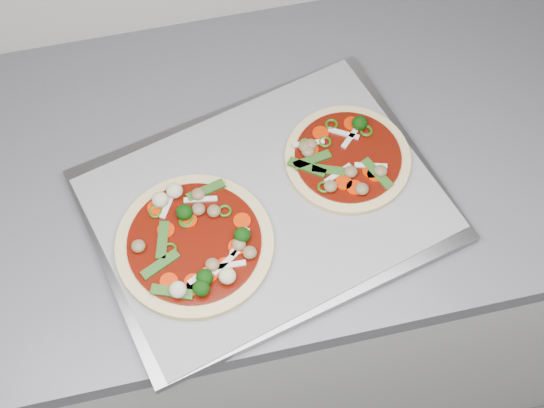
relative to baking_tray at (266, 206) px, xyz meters
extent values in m
cube|color=silver|center=(-0.50, 0.08, -0.48)|extent=(3.60, 0.60, 0.86)
cube|color=gray|center=(0.00, 0.00, 0.00)|extent=(0.57, 0.48, 0.02)
cube|color=#929297|center=(0.00, 0.00, 0.01)|extent=(0.56, 0.47, 0.00)
cylinder|color=#EFD186|center=(-0.11, -0.05, 0.02)|extent=(0.30, 0.30, 0.01)
cylinder|color=#5E1304|center=(-0.11, -0.05, 0.02)|extent=(0.25, 0.25, 0.00)
torus|color=#274C0B|center=(-0.12, -0.01, 0.03)|extent=(0.02, 0.02, 0.00)
ellipsoid|color=beige|center=(-0.15, 0.02, 0.04)|extent=(0.03, 0.03, 0.02)
cylinder|color=#E63100|center=(-0.16, 0.02, 0.03)|extent=(0.04, 0.04, 0.00)
ellipsoid|color=olive|center=(-0.10, 0.00, 0.03)|extent=(0.03, 0.03, 0.01)
torus|color=#274C0B|center=(-0.06, -0.01, 0.03)|extent=(0.03, 0.03, 0.00)
cylinder|color=#E63100|center=(-0.12, -0.12, 0.03)|extent=(0.03, 0.03, 0.00)
cylinder|color=#E63100|center=(-0.15, -0.02, 0.03)|extent=(0.03, 0.03, 0.00)
cylinder|color=#E63100|center=(-0.04, -0.03, 0.03)|extent=(0.04, 0.04, 0.00)
ellipsoid|color=#0D380A|center=(-0.11, -0.11, 0.04)|extent=(0.03, 0.03, 0.02)
ellipsoid|color=olive|center=(-0.05, -0.07, 0.03)|extent=(0.03, 0.03, 0.01)
cylinder|color=#E63100|center=(-0.12, -0.01, 0.03)|extent=(0.03, 0.03, 0.00)
torus|color=#274C0B|center=(-0.15, -0.11, 0.03)|extent=(0.03, 0.03, 0.00)
cube|color=#346020|center=(-0.16, -0.07, 0.03)|extent=(0.06, 0.04, 0.00)
ellipsoid|color=olive|center=(-0.10, 0.02, 0.03)|extent=(0.03, 0.03, 0.01)
cylinder|color=#E63100|center=(-0.16, -0.10, 0.03)|extent=(0.03, 0.03, 0.00)
cube|color=silver|center=(-0.11, -0.10, 0.03)|extent=(0.05, 0.03, 0.00)
cube|color=silver|center=(-0.09, 0.02, 0.03)|extent=(0.05, 0.02, 0.00)
torus|color=#274C0B|center=(-0.16, 0.01, 0.03)|extent=(0.02, 0.02, 0.00)
ellipsoid|color=#0D380A|center=(-0.12, -0.12, 0.04)|extent=(0.03, 0.03, 0.02)
cylinder|color=#E63100|center=(-0.08, -0.09, 0.03)|extent=(0.03, 0.03, 0.00)
cube|color=#346020|center=(-0.16, -0.12, 0.03)|extent=(0.06, 0.03, 0.00)
ellipsoid|color=beige|center=(-0.13, 0.03, 0.04)|extent=(0.03, 0.03, 0.02)
cube|color=silver|center=(-0.05, -0.06, 0.03)|extent=(0.04, 0.04, 0.00)
cube|color=silver|center=(-0.08, -0.09, 0.03)|extent=(0.04, 0.03, 0.00)
ellipsoid|color=beige|center=(-0.08, -0.11, 0.04)|extent=(0.03, 0.03, 0.02)
ellipsoid|color=olive|center=(-0.10, -0.09, 0.03)|extent=(0.03, 0.03, 0.01)
ellipsoid|color=#0D380A|center=(-0.05, -0.06, 0.04)|extent=(0.03, 0.03, 0.02)
ellipsoid|color=beige|center=(-0.15, -0.12, 0.04)|extent=(0.03, 0.03, 0.02)
ellipsoid|color=olive|center=(-0.19, -0.04, 0.03)|extent=(0.03, 0.03, 0.01)
cube|color=#346020|center=(-0.16, -0.04, 0.03)|extent=(0.03, 0.06, 0.00)
cube|color=silver|center=(-0.07, -0.09, 0.03)|extent=(0.05, 0.01, 0.00)
cube|color=silver|center=(-0.14, 0.02, 0.03)|extent=(0.03, 0.05, 0.00)
ellipsoid|color=olive|center=(-0.08, -0.01, 0.03)|extent=(0.03, 0.03, 0.01)
cylinder|color=#E63100|center=(-0.06, -0.07, 0.03)|extent=(0.03, 0.03, 0.00)
cube|color=#346020|center=(-0.08, 0.03, 0.03)|extent=(0.06, 0.03, 0.00)
cylinder|color=#E63100|center=(-0.10, -0.10, 0.03)|extent=(0.03, 0.03, 0.00)
cylinder|color=#E63100|center=(-0.13, -0.11, 0.03)|extent=(0.04, 0.04, 0.00)
torus|color=#274C0B|center=(-0.15, -0.05, 0.03)|extent=(0.03, 0.03, 0.00)
ellipsoid|color=olive|center=(-0.04, -0.08, 0.03)|extent=(0.03, 0.03, 0.01)
torus|color=#274C0B|center=(-0.12, -0.01, 0.03)|extent=(0.03, 0.03, 0.00)
ellipsoid|color=#0D380A|center=(-0.12, 0.00, 0.04)|extent=(0.03, 0.03, 0.02)
cylinder|color=#EFD186|center=(0.14, 0.04, 0.02)|extent=(0.24, 0.24, 0.01)
cylinder|color=#5E1304|center=(0.14, 0.04, 0.02)|extent=(0.20, 0.20, 0.00)
ellipsoid|color=olive|center=(0.08, 0.07, 0.03)|extent=(0.03, 0.03, 0.01)
cylinder|color=#E63100|center=(0.16, 0.10, 0.03)|extent=(0.04, 0.04, 0.00)
torus|color=#274C0B|center=(0.08, 0.08, 0.03)|extent=(0.03, 0.03, 0.00)
cylinder|color=#E63100|center=(0.13, -0.01, 0.03)|extent=(0.03, 0.03, 0.00)
ellipsoid|color=olive|center=(0.13, 0.01, 0.03)|extent=(0.03, 0.03, 0.01)
cube|color=#346020|center=(0.17, 0.00, 0.03)|extent=(0.04, 0.06, 0.00)
torus|color=#274C0B|center=(0.17, 0.08, 0.03)|extent=(0.02, 0.02, 0.00)
ellipsoid|color=olive|center=(0.17, 0.00, 0.03)|extent=(0.03, 0.03, 0.01)
cylinder|color=#E63100|center=(0.08, 0.07, 0.03)|extent=(0.03, 0.03, 0.00)
cylinder|color=#E63100|center=(0.16, 0.00, 0.03)|extent=(0.04, 0.04, 0.00)
ellipsoid|color=olive|center=(0.08, 0.06, 0.03)|extent=(0.03, 0.03, 0.01)
cube|color=silver|center=(0.14, 0.08, 0.03)|extent=(0.05, 0.03, 0.00)
cube|color=silver|center=(0.15, 0.07, 0.03)|extent=(0.04, 0.04, 0.00)
torus|color=#274C0B|center=(0.11, 0.07, 0.03)|extent=(0.02, 0.02, 0.00)
torus|color=#274C0B|center=(0.17, 0.08, 0.03)|extent=(0.03, 0.03, 0.00)
cylinder|color=#E63100|center=(0.16, 0.01, 0.03)|extent=(0.03, 0.03, 0.00)
cube|color=silver|center=(0.11, 0.02, 0.03)|extent=(0.05, 0.03, 0.00)
ellipsoid|color=olive|center=(0.08, 0.07, 0.03)|extent=(0.03, 0.03, 0.01)
cylinder|color=#E63100|center=(0.17, 0.01, 0.03)|extent=(0.03, 0.03, 0.00)
cube|color=#346020|center=(0.10, 0.02, 0.03)|extent=(0.06, 0.03, 0.00)
ellipsoid|color=#0D380A|center=(0.17, 0.09, 0.03)|extent=(0.03, 0.03, 0.02)
ellipsoid|color=olive|center=(0.14, -0.02, 0.03)|extent=(0.03, 0.03, 0.01)
cube|color=silver|center=(0.16, 0.02, 0.03)|extent=(0.05, 0.02, 0.00)
cylinder|color=#E63100|center=(0.12, 0.00, 0.03)|extent=(0.03, 0.03, 0.00)
cube|color=#346020|center=(0.07, 0.04, 0.03)|extent=(0.05, 0.05, 0.00)
torus|color=#274C0B|center=(0.09, 0.00, 0.03)|extent=(0.03, 0.03, 0.00)
cube|color=silver|center=(0.08, 0.08, 0.03)|extent=(0.05, 0.01, 0.00)
cube|color=#346020|center=(0.08, 0.05, 0.03)|extent=(0.06, 0.02, 0.00)
ellipsoid|color=olive|center=(0.09, 0.00, 0.03)|extent=(0.02, 0.02, 0.01)
torus|color=#274C0B|center=(0.12, 0.10, 0.03)|extent=(0.03, 0.03, 0.00)
cylinder|color=#E63100|center=(0.10, 0.09, 0.03)|extent=(0.03, 0.03, 0.00)
camera|label=1|loc=(-0.11, -0.52, 0.98)|focal=50.00mm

